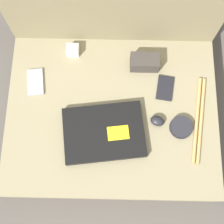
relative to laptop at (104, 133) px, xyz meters
The scene contains 11 objects.
ground_plane 0.19m from the laptop, 70.36° to the left, with size 8.00×8.00×0.00m, color #4C4742.
couch_seat 0.13m from the laptop, 70.36° to the left, with size 0.93×0.72×0.15m.
couch_backrest 0.57m from the laptop, 86.65° to the left, with size 0.93×0.20×0.60m.
laptop is the anchor object (origin of this frame).
computer_mouse 0.23m from the laptop, 13.71° to the left, with size 0.07×0.06×0.03m.
speaker_puck 0.33m from the laptop, ahead, with size 0.10×0.10×0.03m.
phone_silver 0.34m from the laptop, 38.45° to the left, with size 0.09×0.12×0.01m.
phone_black 0.39m from the laptop, 144.06° to the left, with size 0.09×0.13×0.01m.
camera_pouch 0.37m from the laptop, 61.66° to the left, with size 0.13×0.07×0.07m.
charger_brick 0.41m from the laptop, 111.88° to the left, with size 0.05×0.05×0.04m.
drumstick_pair 0.42m from the laptop, ahead, with size 0.09×0.39×0.02m.
Camera 1 is at (0.01, -0.38, 1.46)m, focal length 50.00 mm.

